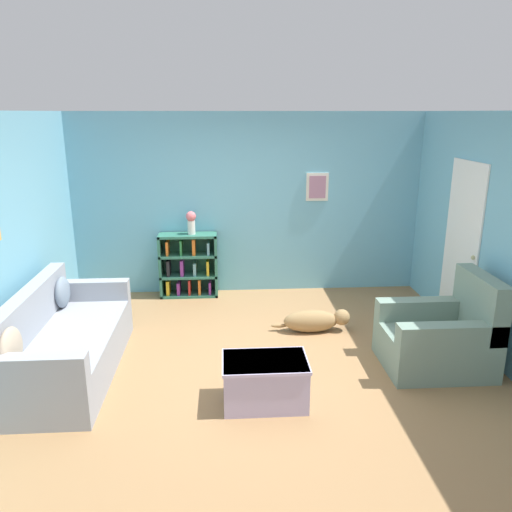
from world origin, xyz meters
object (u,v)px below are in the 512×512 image
couch (63,344)px  vase (191,221)px  recliner_chair (442,337)px  bookshelf (188,266)px  dog (315,320)px  coffee_table (265,380)px

couch → vase: (1.19, 2.19, 0.79)m
couch → recliner_chair: bearing=-1.7°
recliner_chair → bookshelf: bearing=140.0°
recliner_chair → vase: bearing=139.6°
recliner_chair → dog: size_ratio=1.09×
bookshelf → dog: bookshelf is taller
dog → vase: (-1.55, 1.37, 0.96)m
recliner_chair → vase: 3.64m
bookshelf → coffee_table: (0.87, -2.90, -0.21)m
recliner_chair → dog: recliner_chair is taller
vase → coffee_table: bearing=-74.3°
coffee_table → dog: coffee_table is taller
bookshelf → vase: vase is taller
bookshelf → dog: (1.61, -1.38, -0.30)m
coffee_table → dog: (0.74, 1.52, -0.09)m
coffee_table → dog: size_ratio=0.81×
couch → coffee_table: couch is taller
dog → couch: bearing=-163.2°
vase → dog: bearing=-41.4°
dog → vase: size_ratio=2.94×
bookshelf → couch: bearing=-117.0°
couch → dog: couch is taller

